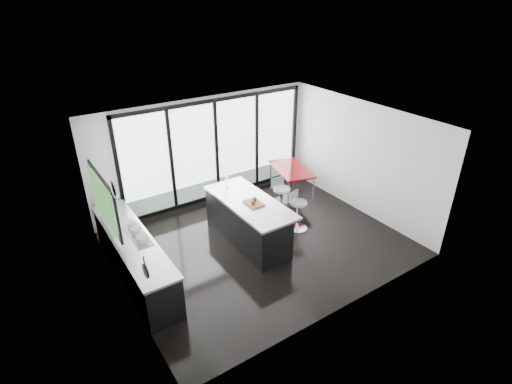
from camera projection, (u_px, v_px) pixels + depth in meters
floor at (260, 243)px, 9.01m from camera, size 6.00×5.00×0.00m
ceiling at (260, 124)px, 7.72m from camera, size 6.00×5.00×0.00m
wall_back at (215, 154)px, 10.38m from camera, size 6.00×0.09×2.80m
wall_front at (346, 246)px, 6.52m from camera, size 6.00×0.00×2.80m
wall_left at (112, 217)px, 7.02m from camera, size 0.26×5.00×2.80m
wall_right at (360, 158)px, 9.84m from camera, size 0.00×5.00×2.80m
counter_cabinets at (135, 258)px, 7.77m from camera, size 0.69×3.24×1.36m
island at (247, 221)px, 8.92m from camera, size 1.03×2.41×1.28m
bar_stool_near at (298, 215)px, 9.39m from camera, size 0.57×0.57×0.74m
bar_stool_far at (281, 202)px, 9.91m from camera, size 0.51×0.51×0.78m
red_table at (291, 181)px, 10.99m from camera, size 1.17×1.59×0.76m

